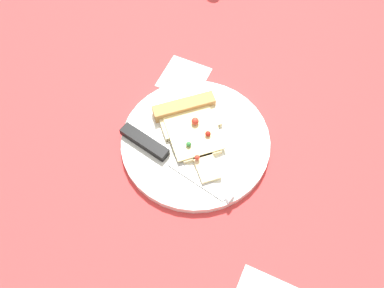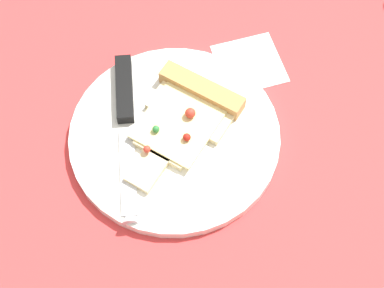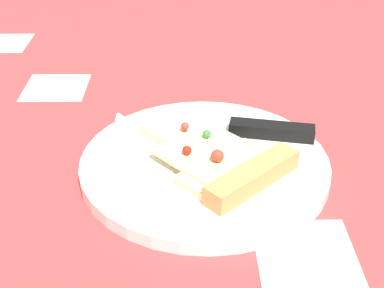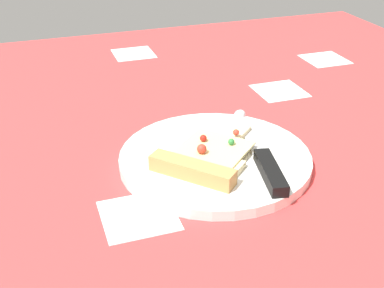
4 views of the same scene
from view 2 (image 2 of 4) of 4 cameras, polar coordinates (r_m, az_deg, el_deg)
ground_plane at (r=79.75cm, az=0.32°, el=1.28°), size 142.97×142.97×3.00cm
plate at (r=76.81cm, az=-1.71°, el=0.77°), size 27.63×27.63×1.53cm
pizza_slice at (r=76.54cm, az=-0.70°, el=2.79°), size 18.09×17.52×2.67cm
knife at (r=77.01cm, az=-6.49°, el=2.48°), size 6.81×23.94×2.45cm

